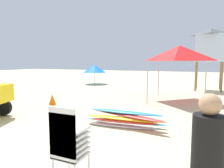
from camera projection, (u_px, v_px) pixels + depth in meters
The scene contains 8 objects.
ground at pixel (10, 151), 4.58m from camera, with size 80.00×80.00×0.00m, color beige.
stacked_plastic_chairs at pixel (67, 139), 3.26m from camera, with size 0.48×0.48×1.29m.
surfboard_pile at pixel (124, 119), 6.23m from camera, with size 2.63×0.79×0.48m.
lifeguard_near_left at pixel (207, 162), 2.09m from camera, with size 0.32×0.32×1.67m.
popup_canopy at pixel (179, 53), 10.19m from camera, with size 2.57×2.57×2.80m.
lifeguard_tower at pixel (210, 45), 13.93m from camera, with size 1.98×1.98×4.24m.
beach_umbrella_mid at pixel (94, 68), 18.23m from camera, with size 2.06×2.06×1.75m.
traffic_cone_near at pixel (52, 99), 9.42m from camera, with size 0.35×0.35×0.50m, color orange.
Camera 1 is at (3.91, -3.03, 1.98)m, focal length 32.78 mm.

